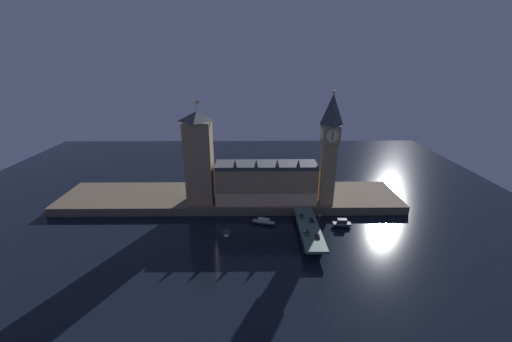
% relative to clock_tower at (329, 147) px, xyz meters
% --- Properties ---
extents(ground_plane, '(400.00, 400.00, 0.00)m').
position_rel_clock_tower_xyz_m(ground_plane, '(-59.99, -25.61, -41.51)').
color(ground_plane, black).
extents(embankment, '(220.00, 42.00, 5.35)m').
position_rel_clock_tower_xyz_m(embankment, '(-59.99, 13.39, -38.84)').
color(embankment, brown).
rests_on(embankment, ground_plane).
extents(parliament_hall, '(61.85, 17.47, 29.67)m').
position_rel_clock_tower_xyz_m(parliament_hall, '(-36.88, 3.45, -23.85)').
color(parliament_hall, '#9E845B').
rests_on(parliament_hall, embankment).
extents(clock_tower, '(10.20, 10.31, 68.26)m').
position_rel_clock_tower_xyz_m(clock_tower, '(0.00, 0.00, 0.00)').
color(clock_tower, '#9E845B').
rests_on(clock_tower, embankment).
extents(victoria_tower, '(16.02, 16.02, 62.31)m').
position_rel_clock_tower_xyz_m(victoria_tower, '(-77.51, 3.74, -7.91)').
color(victoria_tower, '#9E845B').
rests_on(victoria_tower, embankment).
extents(bridge, '(10.92, 46.00, 5.87)m').
position_rel_clock_tower_xyz_m(bridge, '(-15.05, -30.61, -37.61)').
color(bridge, '#476656').
rests_on(bridge, ground_plane).
extents(car_northbound_lead, '(1.88, 4.78, 1.34)m').
position_rel_clock_tower_xyz_m(car_northbound_lead, '(-17.45, -20.10, -35.02)').
color(car_northbound_lead, '#235633').
rests_on(car_northbound_lead, bridge).
extents(car_northbound_trail, '(2.05, 4.80, 1.30)m').
position_rel_clock_tower_xyz_m(car_northbound_trail, '(-17.45, -37.90, -35.03)').
color(car_northbound_trail, '#235633').
rests_on(car_northbound_trail, bridge).
extents(car_southbound_lead, '(2.06, 3.93, 1.35)m').
position_rel_clock_tower_xyz_m(car_southbound_lead, '(-12.65, -41.01, -35.02)').
color(car_southbound_lead, black).
rests_on(car_southbound_lead, bridge).
extents(car_southbound_trail, '(1.90, 4.62, 1.47)m').
position_rel_clock_tower_xyz_m(car_southbound_trail, '(-12.65, -24.76, -34.96)').
color(car_southbound_trail, black).
rests_on(car_southbound_trail, bridge).
extents(pedestrian_near_rail, '(0.38, 0.38, 1.82)m').
position_rel_clock_tower_xyz_m(pedestrian_near_rail, '(-19.86, -37.52, -34.68)').
color(pedestrian_near_rail, black).
rests_on(pedestrian_near_rail, bridge).
extents(pedestrian_far_rail, '(0.38, 0.38, 1.58)m').
position_rel_clock_tower_xyz_m(pedestrian_far_rail, '(-19.86, -19.64, -34.82)').
color(pedestrian_far_rail, black).
rests_on(pedestrian_far_rail, bridge).
extents(street_lamp_near, '(1.34, 0.60, 6.52)m').
position_rel_clock_tower_xyz_m(street_lamp_near, '(-20.26, -45.33, -31.57)').
color(street_lamp_near, '#2D3333').
rests_on(street_lamp_near, bridge).
extents(street_lamp_mid, '(1.34, 0.60, 6.91)m').
position_rel_clock_tower_xyz_m(street_lamp_mid, '(-9.85, -30.61, -31.33)').
color(street_lamp_mid, '#2D3333').
rests_on(street_lamp_mid, bridge).
extents(street_lamp_far, '(1.34, 0.60, 6.53)m').
position_rel_clock_tower_xyz_m(street_lamp_far, '(-20.26, -15.89, -31.56)').
color(street_lamp_far, '#2D3333').
rests_on(street_lamp_far, bridge).
extents(boat_upstream, '(14.98, 7.52, 3.68)m').
position_rel_clock_tower_xyz_m(boat_upstream, '(-38.86, -17.61, -40.17)').
color(boat_upstream, '#28282D').
rests_on(boat_upstream, ground_plane).
extents(boat_downstream, '(11.60, 4.82, 4.83)m').
position_rel_clock_tower_xyz_m(boat_downstream, '(5.42, -20.91, -39.75)').
color(boat_downstream, '#1E2842').
rests_on(boat_downstream, ground_plane).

